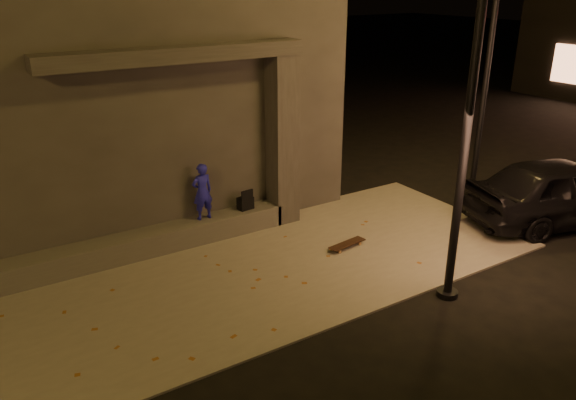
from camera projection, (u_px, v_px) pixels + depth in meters
ground at (316, 326)px, 8.75m from camera, size 120.00×120.00×0.00m
sidewalk at (254, 272)px, 10.32m from camera, size 11.00×4.40×0.04m
building at (113, 97)px, 12.40m from camera, size 9.00×5.10×5.22m
ledge at (142, 244)px, 10.86m from camera, size 6.00×0.55×0.45m
column at (282, 141)px, 11.86m from camera, size 0.55×0.55×3.60m
canopy at (177, 54)px, 10.09m from camera, size 5.00×0.70×0.28m
skateboarder at (202, 192)px, 11.21m from camera, size 0.44×0.30×1.17m
backpack at (245, 202)px, 11.84m from camera, size 0.34×0.25×0.45m
skateboard at (347, 244)px, 11.17m from camera, size 0.87×0.33×0.09m
street_lamp_0 at (479, 27)px, 7.95m from camera, size 0.36×0.36×7.82m
street_lamp_2 at (493, 26)px, 13.17m from camera, size 0.36×0.36×7.03m
car_a at (564, 191)px, 12.18m from camera, size 4.65×2.90×1.48m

